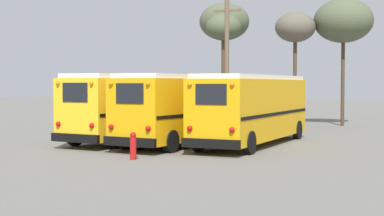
% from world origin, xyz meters
% --- Properties ---
extents(ground_plane, '(160.00, 160.00, 0.00)m').
position_xyz_m(ground_plane, '(0.00, 0.00, 0.00)').
color(ground_plane, '#66635E').
extents(school_bus_0, '(3.03, 9.69, 3.28)m').
position_xyz_m(school_bus_0, '(-2.87, -0.66, 1.77)').
color(school_bus_0, yellow).
rests_on(school_bus_0, ground).
extents(school_bus_1, '(2.87, 9.54, 3.25)m').
position_xyz_m(school_bus_1, '(-0.00, -0.99, 1.76)').
color(school_bus_1, '#E5A00C').
rests_on(school_bus_1, ground).
extents(school_bus_2, '(2.71, 10.15, 3.23)m').
position_xyz_m(school_bus_2, '(2.87, 0.12, 1.75)').
color(school_bus_2, '#E5A00C').
rests_on(school_bus_2, ground).
extents(utility_pole, '(1.80, 0.29, 8.50)m').
position_xyz_m(utility_pole, '(-2.27, 9.00, 4.40)').
color(utility_pole, brown).
rests_on(utility_pole, ground).
extents(bare_tree_0, '(3.82, 3.82, 9.03)m').
position_xyz_m(bare_tree_0, '(-5.54, 16.12, 7.56)').
color(bare_tree_0, brown).
rests_on(bare_tree_0, ground).
extents(bare_tree_1, '(2.69, 2.69, 7.64)m').
position_xyz_m(bare_tree_1, '(1.00, 12.96, 6.54)').
color(bare_tree_1, '#473323').
rests_on(bare_tree_1, ground).
extents(bare_tree_2, '(2.57, 2.57, 7.90)m').
position_xyz_m(bare_tree_2, '(-4.60, 13.77, 6.78)').
color(bare_tree_2, '#473323').
rests_on(bare_tree_2, ground).
extents(bare_tree_3, '(3.96, 3.96, 8.56)m').
position_xyz_m(bare_tree_3, '(3.84, 14.55, 7.04)').
color(bare_tree_3, '#473323').
rests_on(bare_tree_3, ground).
extents(fire_hydrant, '(0.24, 0.24, 1.03)m').
position_xyz_m(fire_hydrant, '(0.77, -6.92, 0.52)').
color(fire_hydrant, '#B21414').
rests_on(fire_hydrant, ground).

